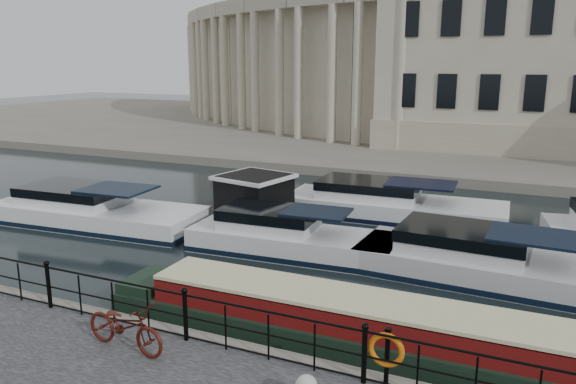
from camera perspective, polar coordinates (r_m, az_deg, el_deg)
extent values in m
plane|color=black|center=(14.76, -5.12, -12.88)|extent=(160.00, 160.00, 0.00)
cube|color=#6B665B|center=(51.30, 16.94, 5.71)|extent=(120.00, 42.00, 0.55)
cylinder|color=black|center=(15.08, -23.14, -8.81)|extent=(0.10, 0.10, 1.10)
sphere|color=black|center=(14.87, -23.35, -6.66)|extent=(0.14, 0.14, 0.14)
cylinder|color=black|center=(12.58, -10.38, -12.34)|extent=(0.10, 0.10, 1.10)
sphere|color=black|center=(12.34, -10.50, -9.82)|extent=(0.14, 0.14, 0.14)
cylinder|color=black|center=(11.01, 7.75, -16.18)|extent=(0.10, 0.10, 1.10)
sphere|color=black|center=(10.73, 7.85, -13.38)|extent=(0.14, 0.14, 0.14)
cylinder|color=black|center=(12.38, -10.48, -10.25)|extent=(24.00, 0.05, 0.05)
cylinder|color=black|center=(12.58, -10.38, -12.34)|extent=(24.00, 0.04, 0.04)
cylinder|color=black|center=(12.79, -10.29, -14.24)|extent=(24.00, 0.04, 0.04)
cube|color=#ADA38C|center=(44.50, 24.35, 13.47)|extent=(20.00, 14.00, 14.00)
cube|color=#9E937F|center=(44.76, 23.62, 5.81)|extent=(20.30, 14.30, 2.00)
cube|color=#ADA38C|center=(41.72, 10.90, 12.41)|extent=(5.73, 4.06, 11.00)
cylinder|color=#ADA38C|center=(38.70, 11.36, 11.45)|extent=(0.70, 0.70, 9.80)
cylinder|color=#ADA38C|center=(40.24, 7.07, 11.67)|extent=(0.70, 0.70, 9.80)
cube|color=#ADA38C|center=(44.50, 5.00, 12.63)|extent=(5.90, 4.56, 11.00)
cylinder|color=#ADA38C|center=(41.49, 4.50, 11.77)|extent=(0.70, 0.70, 9.80)
cylinder|color=#ADA38C|center=(43.65, 1.10, 11.88)|extent=(0.70, 0.70, 9.80)
cube|color=#ADA38C|center=(48.13, 0.35, 12.72)|extent=(5.99, 4.99, 11.00)
cube|color=#9E937F|center=(47.09, -1.62, 18.67)|extent=(5.55, 3.83, 1.20)
cylinder|color=#ADA38C|center=(45.25, -0.86, 11.93)|extent=(0.70, 0.70, 9.80)
cylinder|color=#ADA38C|center=(47.87, -3.36, 11.98)|extent=(0.70, 0.70, 9.80)
cube|color=#ADA38C|center=(52.39, -3.06, 12.74)|extent=(5.99, 5.36, 11.00)
cube|color=#9E937F|center=(51.63, -5.17, 18.15)|extent=(5.40, 4.29, 1.20)
cylinder|color=#ADA38C|center=(49.72, -4.75, 12.00)|extent=(0.70, 0.70, 9.80)
cylinder|color=#ADA38C|center=(52.65, -6.45, 12.03)|extent=(0.70, 0.70, 9.80)
cube|color=#ADA38C|center=(57.07, -5.39, 12.74)|extent=(5.91, 5.64, 11.00)
cube|color=#9E937F|center=(56.58, -7.49, 17.66)|extent=(5.16, 4.70, 1.20)
cylinder|color=#ADA38C|center=(54.68, -7.35, 12.05)|extent=(0.70, 0.70, 9.80)
cylinder|color=#ADA38C|center=(57.80, -8.40, 12.07)|extent=(0.70, 0.70, 9.80)
cube|color=#ADA38C|center=(62.02, -6.80, 12.75)|extent=(5.74, 5.85, 11.00)
cube|color=#9E937F|center=(61.80, -8.83, 17.23)|extent=(4.86, 5.04, 1.20)
cylinder|color=#ADA38C|center=(59.93, -8.91, 12.09)|extent=(0.70, 0.70, 9.80)
cylinder|color=#ADA38C|center=(63.16, -9.44, 12.12)|extent=(0.70, 0.70, 9.80)
cube|color=#ADA38C|center=(67.12, -7.47, 12.76)|extent=(5.49, 5.97, 11.00)
cube|color=#9E937F|center=(67.14, -9.38, 16.88)|extent=(4.48, 5.30, 1.20)
cylinder|color=#ADA38C|center=(65.34, -9.64, 12.15)|extent=(0.70, 0.70, 9.80)
cylinder|color=#ADA38C|center=(68.62, -9.76, 12.19)|extent=(0.70, 0.70, 9.80)
cube|color=#ADA38C|center=(72.28, -7.55, 12.78)|extent=(5.16, 6.00, 11.00)
cube|color=#9E937F|center=(72.53, -9.32, 16.60)|extent=(4.04, 5.49, 1.20)
cylinder|color=#ADA38C|center=(70.81, -9.72, 12.22)|extent=(0.70, 0.70, 9.80)
cylinder|color=#ADA38C|center=(74.08, -9.51, 12.26)|extent=(0.70, 0.70, 9.80)
cube|color=#ADA38C|center=(77.41, -7.15, 12.82)|extent=(4.76, 5.95, 11.00)
cube|color=#9E937F|center=(77.87, -8.77, 16.38)|extent=(3.54, 5.60, 1.20)
cylinder|color=#ADA38C|center=(76.25, -9.28, 12.29)|extent=(0.70, 0.70, 9.80)
cylinder|color=#ADA38C|center=(79.47, -8.82, 12.34)|extent=(0.70, 0.70, 9.80)
imported|color=#47130C|center=(12.49, -16.23, -12.92)|extent=(2.11, 0.90, 1.08)
cylinder|color=black|center=(11.05, 10.02, -16.17)|extent=(0.09, 0.09, 1.09)
cube|color=black|center=(10.79, 10.14, -13.64)|extent=(0.11, 0.11, 0.07)
torus|color=#D6630B|center=(10.89, 9.95, -15.53)|extent=(0.69, 0.11, 0.69)
cube|color=black|center=(13.57, 7.78, -14.96)|extent=(13.33, 1.92, 0.80)
cube|color=#630E0E|center=(13.28, 7.87, -12.48)|extent=(10.66, 1.63, 0.62)
cube|color=beige|center=(13.11, 7.93, -10.91)|extent=(10.66, 1.68, 0.09)
cube|color=#6B665B|center=(22.44, -3.38, -3.45)|extent=(3.92, 3.48, 0.28)
cube|color=black|center=(22.16, -3.42, -0.85)|extent=(2.69, 2.69, 2.05)
cube|color=silver|center=(21.95, -3.45, 1.56)|extent=(2.96, 2.96, 0.14)
cube|color=white|center=(24.00, -18.80, -2.67)|extent=(9.02, 3.67, 1.20)
cube|color=black|center=(24.03, -18.79, -2.85)|extent=(9.11, 3.70, 0.18)
cube|color=white|center=(24.47, -20.88, -0.48)|extent=(4.14, 2.78, 0.90)
cube|color=black|center=(23.04, -17.00, 0.28)|extent=(2.79, 2.32, 0.08)
cube|color=white|center=(19.41, 0.46, -5.66)|extent=(7.25, 2.83, 1.20)
cube|color=black|center=(19.44, 0.46, -5.88)|extent=(7.33, 2.86, 0.18)
cube|color=white|center=(19.45, -1.90, -2.99)|extent=(3.32, 2.16, 0.90)
cube|color=black|center=(18.74, 2.91, -2.04)|extent=(2.23, 1.80, 0.08)
cube|color=silver|center=(18.17, 20.20, -7.85)|extent=(8.29, 3.27, 1.20)
cube|color=black|center=(18.20, 20.18, -8.09)|extent=(8.37, 3.31, 0.18)
cube|color=silver|center=(18.01, 17.32, -4.95)|extent=(3.78, 2.55, 0.90)
cube|color=black|center=(17.68, 23.69, -4.12)|extent=(2.54, 2.14, 0.08)
cube|color=white|center=(24.11, 10.66, -2.11)|extent=(9.20, 3.34, 1.20)
cube|color=black|center=(24.13, 10.65, -2.29)|extent=(9.29, 3.37, 0.18)
cube|color=white|center=(24.13, 8.21, 0.08)|extent=(4.19, 2.58, 0.90)
cube|color=black|center=(23.62, 13.39, 0.81)|extent=(2.81, 2.16, 0.08)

